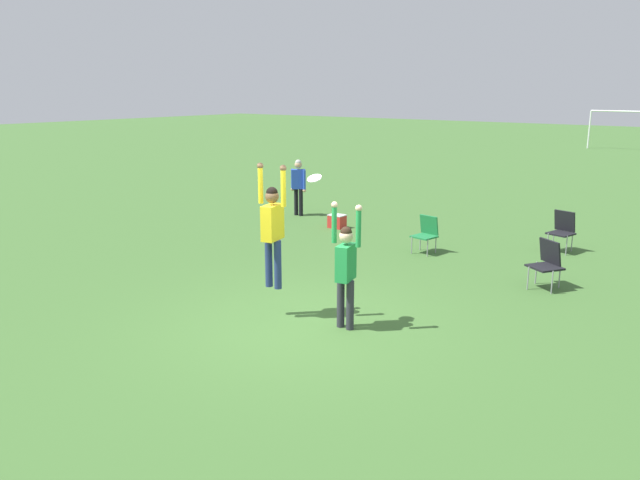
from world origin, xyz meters
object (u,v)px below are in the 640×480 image
(person_jumping, at_px, (272,224))
(person_spectator_near, at_px, (298,182))
(cooler_box, at_px, (337,221))
(person_defending, at_px, (346,264))
(frisbee, at_px, (314,178))
(camping_chair_1, at_px, (547,261))
(camping_chair_0, at_px, (562,228))
(camping_chair_2, at_px, (426,232))

(person_jumping, height_order, person_spectator_near, person_jumping)
(cooler_box, bearing_deg, person_defending, -53.21)
(frisbee, height_order, person_spectator_near, frisbee)
(camping_chair_1, height_order, person_spectator_near, person_spectator_near)
(person_spectator_near, bearing_deg, camping_chair_0, -36.84)
(person_jumping, height_order, cooler_box, person_jumping)
(camping_chair_2, height_order, cooler_box, camping_chair_2)
(camping_chair_2, xyz_separation_m, cooler_box, (-3.12, 0.85, -0.30))
(frisbee, bearing_deg, person_spectator_near, 130.87)
(camping_chair_0, bearing_deg, camping_chair_1, 115.03)
(person_defending, xyz_separation_m, person_spectator_near, (-6.20, 6.45, -0.06))
(frisbee, bearing_deg, camping_chair_0, 76.16)
(camping_chair_2, xyz_separation_m, person_spectator_near, (-5.01, 1.54, 0.50))
(frisbee, height_order, camping_chair_1, frisbee)
(cooler_box, bearing_deg, camping_chair_0, 11.48)
(camping_chair_0, bearing_deg, person_jumping, 84.57)
(camping_chair_1, height_order, cooler_box, camping_chair_1)
(person_jumping, xyz_separation_m, camping_chair_1, (3.07, 4.25, -1.04))
(camping_chair_1, xyz_separation_m, cooler_box, (-6.15, 1.80, -0.34))
(camping_chair_1, bearing_deg, person_spectator_near, 14.56)
(person_jumping, xyz_separation_m, cooler_box, (-3.08, 6.05, -1.38))
(frisbee, distance_m, person_spectator_near, 8.83)
(person_jumping, height_order, frisbee, person_jumping)
(camping_chair_0, height_order, person_spectator_near, person_spectator_near)
(camping_chair_2, bearing_deg, camping_chair_0, -131.66)
(person_defending, xyz_separation_m, camping_chair_0, (1.24, 6.90, -0.50))
(person_jumping, relative_size, person_spectator_near, 1.23)
(person_spectator_near, bearing_deg, person_defending, -86.40)
(person_defending, distance_m, person_spectator_near, 8.95)
(person_jumping, bearing_deg, camping_chair_2, -13.11)
(camping_chair_0, xyz_separation_m, person_spectator_near, (-7.44, -0.45, 0.44))
(frisbee, distance_m, camping_chair_2, 5.43)
(person_defending, distance_m, camping_chair_0, 7.03)
(person_spectator_near, distance_m, cooler_box, 2.16)
(frisbee, xyz_separation_m, camping_chair_2, (-0.70, 5.06, -1.86))
(frisbee, relative_size, camping_chair_2, 0.27)
(camping_chair_1, bearing_deg, person_jumping, 85.86)
(person_defending, height_order, camping_chair_1, person_defending)
(camping_chair_1, bearing_deg, frisbee, 92.25)
(camping_chair_1, relative_size, cooler_box, 2.10)
(frisbee, bearing_deg, camping_chair_2, 97.86)
(person_jumping, height_order, camping_chair_1, person_jumping)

